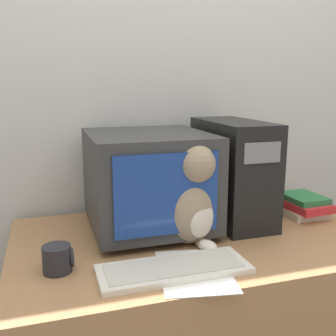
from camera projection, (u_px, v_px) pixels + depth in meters
name	position (u px, v px, depth m)	size (l,w,h in m)	color
wall_back	(163.00, 97.00, 1.79)	(7.00, 0.05, 2.50)	silver
desk	(198.00, 326.00, 1.54)	(1.35, 0.79, 0.76)	#9E7047
crt_monitor	(148.00, 180.00, 1.50)	(0.44, 0.48, 0.37)	#333333
computer_tower	(232.00, 171.00, 1.60)	(0.20, 0.44, 0.41)	black
keyboard	(174.00, 269.00, 1.17)	(0.45, 0.17, 0.02)	silver
cat	(192.00, 200.00, 1.35)	(0.30, 0.24, 0.36)	gray
book_stack	(304.00, 206.00, 1.67)	(0.17, 0.21, 0.09)	beige
pen	(124.00, 265.00, 1.21)	(0.14, 0.02, 0.01)	black
paper_sheet	(194.00, 271.00, 1.18)	(0.26, 0.33, 0.00)	white
mug	(58.00, 259.00, 1.17)	(0.09, 0.09, 0.08)	#232328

